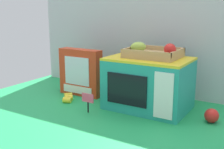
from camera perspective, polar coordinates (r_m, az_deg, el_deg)
name	(u,v)px	position (r m, az deg, el deg)	size (l,w,h in m)	color
ground_plane	(126,104)	(1.59, 2.77, -5.95)	(1.70, 1.70, 0.00)	#219E54
display_back_panel	(149,36)	(1.77, 7.43, 7.65)	(1.61, 0.03, 0.71)	#B7BABF
toy_microwave	(148,83)	(1.51, 7.25, -1.76)	(0.42, 0.30, 0.27)	teal
food_groups_crate	(153,53)	(1.49, 8.20, 4.28)	(0.27, 0.22, 0.08)	tan
cookie_set_box	(80,72)	(1.74, -6.31, 0.44)	(0.27, 0.07, 0.28)	red
price_sign	(88,100)	(1.46, -4.84, -5.07)	(0.07, 0.01, 0.10)	black
loose_toy_banana	(68,98)	(1.67, -8.75, -4.59)	(0.10, 0.12, 0.03)	yellow
loose_toy_apple	(212,116)	(1.42, 19.22, -7.74)	(0.07, 0.07, 0.07)	red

